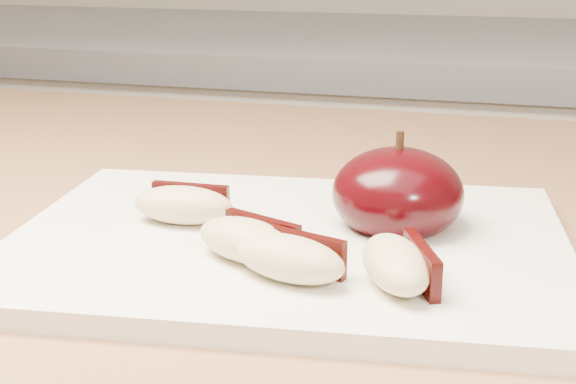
# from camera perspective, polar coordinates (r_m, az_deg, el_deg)

# --- Properties ---
(back_cabinet) EXTENTS (2.40, 0.62, 0.94)m
(back_cabinet) POSITION_cam_1_polar(r_m,az_deg,el_deg) (1.34, 11.68, -9.44)
(back_cabinet) COLOR silver
(back_cabinet) RESTS_ON ground
(cutting_board) EXTENTS (0.33, 0.26, 0.01)m
(cutting_board) POSITION_cam_1_polar(r_m,az_deg,el_deg) (0.45, 0.00, -3.79)
(cutting_board) COLOR white
(cutting_board) RESTS_ON island_counter
(apple_half) EXTENTS (0.09, 0.09, 0.06)m
(apple_half) POSITION_cam_1_polar(r_m,az_deg,el_deg) (0.46, 7.80, -0.11)
(apple_half) COLOR black
(apple_half) RESTS_ON cutting_board
(apple_wedge_a) EXTENTS (0.06, 0.03, 0.02)m
(apple_wedge_a) POSITION_cam_1_polar(r_m,az_deg,el_deg) (0.47, -7.41, -0.88)
(apple_wedge_a) COLOR tan
(apple_wedge_a) RESTS_ON cutting_board
(apple_wedge_b) EXTENTS (0.07, 0.05, 0.02)m
(apple_wedge_b) POSITION_cam_1_polar(r_m,az_deg,el_deg) (0.41, -2.80, -3.42)
(apple_wedge_b) COLOR tan
(apple_wedge_b) RESTS_ON cutting_board
(apple_wedge_c) EXTENTS (0.07, 0.05, 0.02)m
(apple_wedge_c) POSITION_cam_1_polar(r_m,az_deg,el_deg) (0.39, 0.19, -4.68)
(apple_wedge_c) COLOR tan
(apple_wedge_c) RESTS_ON cutting_board
(apple_wedge_d) EXTENTS (0.05, 0.07, 0.02)m
(apple_wedge_d) POSITION_cam_1_polar(r_m,az_deg,el_deg) (0.38, 7.87, -5.08)
(apple_wedge_d) COLOR tan
(apple_wedge_d) RESTS_ON cutting_board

